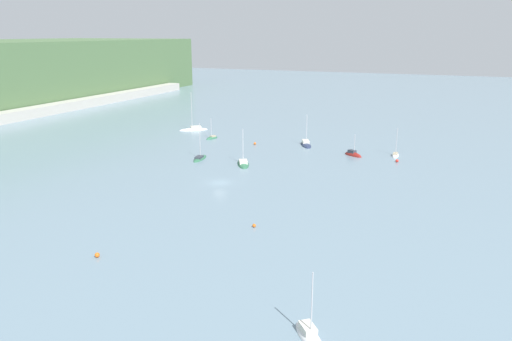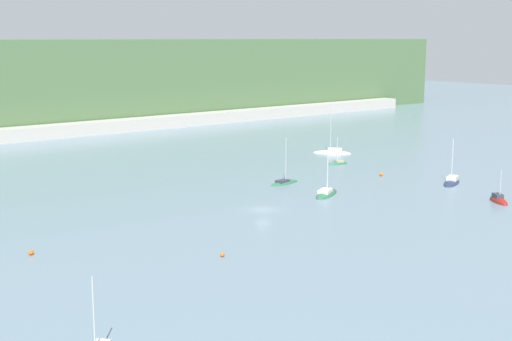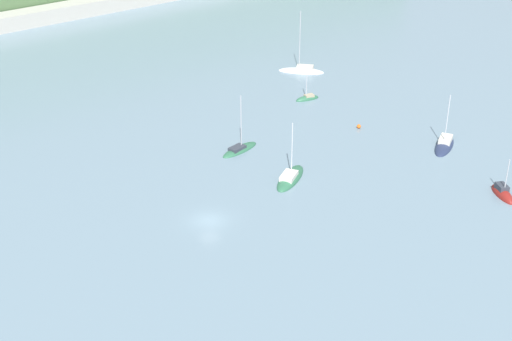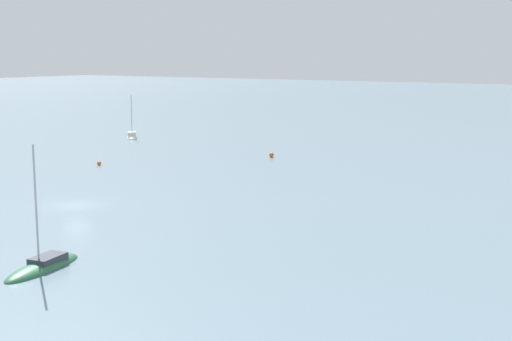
{
  "view_description": "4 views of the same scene",
  "coord_description": "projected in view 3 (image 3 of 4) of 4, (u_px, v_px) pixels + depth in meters",
  "views": [
    {
      "loc": [
        -87.19,
        -44.07,
        29.61
      ],
      "look_at": [
        1.03,
        -7.65,
        3.14
      ],
      "focal_mm": 35.0,
      "sensor_mm": 36.0,
      "label": 1
    },
    {
      "loc": [
        -69.5,
        -84.59,
        26.76
      ],
      "look_at": [
        12.62,
        17.5,
        2.27
      ],
      "focal_mm": 50.0,
      "sensor_mm": 36.0,
      "label": 2
    },
    {
      "loc": [
        -45.67,
        -61.68,
        46.08
      ],
      "look_at": [
        12.12,
        5.02,
        1.05
      ],
      "focal_mm": 50.0,
      "sensor_mm": 36.0,
      "label": 3
    },
    {
      "loc": [
        48.34,
        50.45,
        14.63
      ],
      "look_at": [
        -7.62,
        15.85,
        3.74
      ],
      "focal_mm": 50.0,
      "sensor_mm": 36.0,
      "label": 4
    }
  ],
  "objects": [
    {
      "name": "ground_plane",
      "position": [
        209.0,
        221.0,
        89.11
      ],
      "size": [
        600.0,
        600.0,
        0.0
      ],
      "primitive_type": "plane",
      "color": "slate"
    },
    {
      "name": "sailboat_1",
      "position": [
        307.0,
        99.0,
        126.12
      ],
      "size": [
        4.79,
        2.62,
        6.61
      ],
      "rotation": [
        0.0,
        0.0,
        2.89
      ],
      "color": "#2D6647",
      "rests_on": "ground_plane"
    },
    {
      "name": "sailboat_5",
      "position": [
        240.0,
        150.0,
        107.32
      ],
      "size": [
        7.45,
        3.24,
        9.23
      ],
      "rotation": [
        0.0,
        0.0,
        0.16
      ],
      "color": "#2D6647",
      "rests_on": "ground_plane"
    },
    {
      "name": "sailboat_4",
      "position": [
        444.0,
        145.0,
        108.69
      ],
      "size": [
        8.6,
        5.85,
        9.15
      ],
      "rotation": [
        0.0,
        0.0,
        3.59
      ],
      "color": "#232D4C",
      "rests_on": "ground_plane"
    },
    {
      "name": "mooring_buoy_0",
      "position": [
        359.0,
        126.0,
        114.57
      ],
      "size": [
        0.68,
        0.68,
        0.68
      ],
      "color": "orange",
      "rests_on": "ground_plane"
    },
    {
      "name": "sailboat_7",
      "position": [
        302.0,
        71.0,
        139.29
      ],
      "size": [
        7.98,
        8.92,
        12.59
      ],
      "rotation": [
        0.0,
        0.0,
        2.24
      ],
      "color": "silver",
      "rests_on": "ground_plane"
    },
    {
      "name": "sailboat_2",
      "position": [
        502.0,
        194.0,
        94.94
      ],
      "size": [
        4.29,
        5.5,
        6.36
      ],
      "rotation": [
        0.0,
        0.0,
        4.17
      ],
      "color": "maroon",
      "rests_on": "ground_plane"
    },
    {
      "name": "sailboat_0",
      "position": [
        290.0,
        178.0,
        99.02
      ],
      "size": [
        8.73,
        6.26,
        9.05
      ],
      "rotation": [
        0.0,
        0.0,
        0.49
      ],
      "color": "#2D6647",
      "rests_on": "ground_plane"
    }
  ]
}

